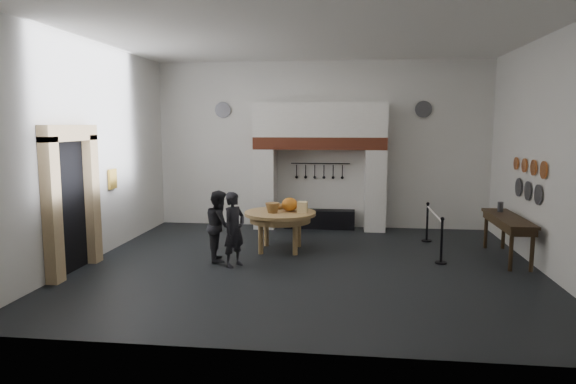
# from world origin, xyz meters

# --- Properties ---
(floor) EXTENTS (9.00, 8.00, 0.02)m
(floor) POSITION_xyz_m (0.00, 0.00, 0.00)
(floor) COLOR black
(floor) RESTS_ON ground
(ceiling) EXTENTS (9.00, 8.00, 0.02)m
(ceiling) POSITION_xyz_m (0.00, 0.00, 4.50)
(ceiling) COLOR silver
(ceiling) RESTS_ON wall_back
(wall_back) EXTENTS (9.00, 0.02, 4.50)m
(wall_back) POSITION_xyz_m (0.00, 4.00, 2.25)
(wall_back) COLOR silver
(wall_back) RESTS_ON floor
(wall_front) EXTENTS (9.00, 0.02, 4.50)m
(wall_front) POSITION_xyz_m (0.00, -4.00, 2.25)
(wall_front) COLOR silver
(wall_front) RESTS_ON floor
(wall_left) EXTENTS (0.02, 8.00, 4.50)m
(wall_left) POSITION_xyz_m (-4.50, 0.00, 2.25)
(wall_left) COLOR silver
(wall_left) RESTS_ON floor
(wall_right) EXTENTS (0.02, 8.00, 4.50)m
(wall_right) POSITION_xyz_m (4.50, 0.00, 2.25)
(wall_right) COLOR silver
(wall_right) RESTS_ON floor
(chimney_pier_left) EXTENTS (0.55, 0.70, 2.15)m
(chimney_pier_left) POSITION_xyz_m (-1.48, 3.65, 1.07)
(chimney_pier_left) COLOR silver
(chimney_pier_left) RESTS_ON floor
(chimney_pier_right) EXTENTS (0.55, 0.70, 2.15)m
(chimney_pier_right) POSITION_xyz_m (1.48, 3.65, 1.07)
(chimney_pier_right) COLOR silver
(chimney_pier_right) RESTS_ON floor
(hearth_brick_band) EXTENTS (3.50, 0.72, 0.32)m
(hearth_brick_band) POSITION_xyz_m (0.00, 3.65, 2.31)
(hearth_brick_band) COLOR #9E442B
(hearth_brick_band) RESTS_ON chimney_pier_left
(chimney_hood) EXTENTS (3.50, 0.70, 0.90)m
(chimney_hood) POSITION_xyz_m (0.00, 3.65, 2.92)
(chimney_hood) COLOR silver
(chimney_hood) RESTS_ON hearth_brick_band
(iron_range) EXTENTS (1.90, 0.45, 0.50)m
(iron_range) POSITION_xyz_m (0.00, 3.72, 0.25)
(iron_range) COLOR black
(iron_range) RESTS_ON floor
(utensil_rail) EXTENTS (1.60, 0.02, 0.02)m
(utensil_rail) POSITION_xyz_m (0.00, 3.92, 1.75)
(utensil_rail) COLOR black
(utensil_rail) RESTS_ON wall_back
(door_recess) EXTENTS (0.04, 1.10, 2.50)m
(door_recess) POSITION_xyz_m (-4.47, -1.00, 1.25)
(door_recess) COLOR black
(door_recess) RESTS_ON floor
(door_jamb_near) EXTENTS (0.22, 0.30, 2.60)m
(door_jamb_near) POSITION_xyz_m (-4.38, -1.70, 1.30)
(door_jamb_near) COLOR tan
(door_jamb_near) RESTS_ON floor
(door_jamb_far) EXTENTS (0.22, 0.30, 2.60)m
(door_jamb_far) POSITION_xyz_m (-4.38, -0.30, 1.30)
(door_jamb_far) COLOR tan
(door_jamb_far) RESTS_ON floor
(door_lintel) EXTENTS (0.22, 1.70, 0.30)m
(door_lintel) POSITION_xyz_m (-4.38, -1.00, 2.65)
(door_lintel) COLOR tan
(door_lintel) RESTS_ON door_jamb_near
(wall_plaque) EXTENTS (0.05, 0.34, 0.44)m
(wall_plaque) POSITION_xyz_m (-4.45, 0.80, 1.60)
(wall_plaque) COLOR gold
(wall_plaque) RESTS_ON wall_left
(work_table) EXTENTS (1.64, 1.64, 0.07)m
(work_table) POSITION_xyz_m (-0.72, 1.14, 0.84)
(work_table) COLOR tan
(work_table) RESTS_ON floor
(pumpkin) EXTENTS (0.36, 0.36, 0.31)m
(pumpkin) POSITION_xyz_m (-0.52, 1.24, 1.03)
(pumpkin) COLOR orange
(pumpkin) RESTS_ON work_table
(cheese_block_big) EXTENTS (0.22, 0.22, 0.24)m
(cheese_block_big) POSITION_xyz_m (-0.22, 1.09, 0.99)
(cheese_block_big) COLOR #EDCF8D
(cheese_block_big) RESTS_ON work_table
(cheese_block_small) EXTENTS (0.18, 0.18, 0.20)m
(cheese_block_small) POSITION_xyz_m (-0.24, 1.39, 0.97)
(cheese_block_small) COLOR #EAD88C
(cheese_block_small) RESTS_ON work_table
(wicker_basket) EXTENTS (0.33, 0.33, 0.22)m
(wicker_basket) POSITION_xyz_m (-0.87, 0.99, 0.98)
(wicker_basket) COLOR #A17A3B
(wicker_basket) RESTS_ON work_table
(bread_loaf) EXTENTS (0.31, 0.18, 0.13)m
(bread_loaf) POSITION_xyz_m (-0.82, 1.49, 0.94)
(bread_loaf) COLOR #9E6C38
(bread_loaf) RESTS_ON work_table
(visitor_near) EXTENTS (0.58, 0.65, 1.49)m
(visitor_near) POSITION_xyz_m (-1.45, -0.25, 0.75)
(visitor_near) COLOR black
(visitor_near) RESTS_ON floor
(visitor_far) EXTENTS (0.74, 0.84, 1.47)m
(visitor_far) POSITION_xyz_m (-1.85, 0.15, 0.73)
(visitor_far) COLOR black
(visitor_far) RESTS_ON floor
(side_table) EXTENTS (0.55, 2.20, 0.06)m
(side_table) POSITION_xyz_m (4.10, 0.98, 0.87)
(side_table) COLOR #322312
(side_table) RESTS_ON floor
(pewter_jug) EXTENTS (0.12, 0.12, 0.22)m
(pewter_jug) POSITION_xyz_m (4.10, 1.58, 1.01)
(pewter_jug) COLOR #47464B
(pewter_jug) RESTS_ON side_table
(copper_pan_a) EXTENTS (0.03, 0.34, 0.34)m
(copper_pan_a) POSITION_xyz_m (4.46, 0.20, 1.95)
(copper_pan_a) COLOR #C6662D
(copper_pan_a) RESTS_ON wall_right
(copper_pan_b) EXTENTS (0.03, 0.32, 0.32)m
(copper_pan_b) POSITION_xyz_m (4.46, 0.75, 1.95)
(copper_pan_b) COLOR #C6662D
(copper_pan_b) RESTS_ON wall_right
(copper_pan_c) EXTENTS (0.03, 0.30, 0.30)m
(copper_pan_c) POSITION_xyz_m (4.46, 1.30, 1.95)
(copper_pan_c) COLOR #C6662D
(copper_pan_c) RESTS_ON wall_right
(copper_pan_d) EXTENTS (0.03, 0.28, 0.28)m
(copper_pan_d) POSITION_xyz_m (4.46, 1.85, 1.95)
(copper_pan_d) COLOR #C6662D
(copper_pan_d) RESTS_ON wall_right
(pewter_plate_left) EXTENTS (0.03, 0.40, 0.40)m
(pewter_plate_left) POSITION_xyz_m (4.46, 0.40, 1.45)
(pewter_plate_left) COLOR #4C4C51
(pewter_plate_left) RESTS_ON wall_right
(pewter_plate_mid) EXTENTS (0.03, 0.40, 0.40)m
(pewter_plate_mid) POSITION_xyz_m (4.46, 1.00, 1.45)
(pewter_plate_mid) COLOR #4C4C51
(pewter_plate_mid) RESTS_ON wall_right
(pewter_plate_right) EXTENTS (0.03, 0.40, 0.40)m
(pewter_plate_right) POSITION_xyz_m (4.46, 1.60, 1.45)
(pewter_plate_right) COLOR #4C4C51
(pewter_plate_right) RESTS_ON wall_right
(pewter_plate_back_left) EXTENTS (0.44, 0.03, 0.44)m
(pewter_plate_back_left) POSITION_xyz_m (-2.70, 3.96, 3.20)
(pewter_plate_back_left) COLOR #4C4C51
(pewter_plate_back_left) RESTS_ON wall_back
(pewter_plate_back_right) EXTENTS (0.44, 0.03, 0.44)m
(pewter_plate_back_right) POSITION_xyz_m (2.70, 3.96, 3.20)
(pewter_plate_back_right) COLOR #4C4C51
(pewter_plate_back_right) RESTS_ON wall_back
(barrier_post_near) EXTENTS (0.05, 0.05, 0.90)m
(barrier_post_near) POSITION_xyz_m (2.68, 0.45, 0.45)
(barrier_post_near) COLOR black
(barrier_post_near) RESTS_ON floor
(barrier_post_far) EXTENTS (0.05, 0.05, 0.90)m
(barrier_post_far) POSITION_xyz_m (2.68, 2.45, 0.45)
(barrier_post_far) COLOR black
(barrier_post_far) RESTS_ON floor
(barrier_rope) EXTENTS (0.04, 2.00, 0.04)m
(barrier_rope) POSITION_xyz_m (2.68, 1.45, 0.85)
(barrier_rope) COLOR white
(barrier_rope) RESTS_ON barrier_post_near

